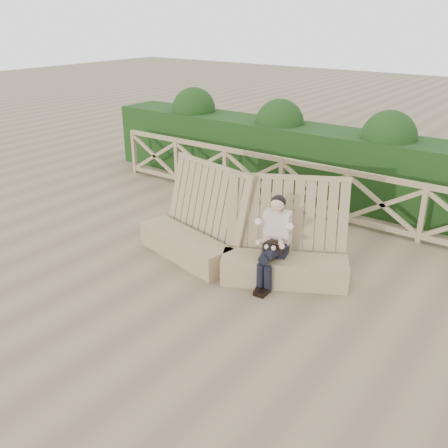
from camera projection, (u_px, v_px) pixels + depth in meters
The scene contains 5 objects.
ground at pixel (204, 286), 7.54m from camera, with size 60.00×60.00×0.00m, color brown.
bench at pixel (235, 245), 7.95m from camera, with size 3.68×1.56×1.55m.
woman at pixel (275, 238), 7.41m from camera, with size 0.48×0.88×1.36m.
guardrail at pixel (312, 190), 9.92m from camera, with size 10.10×0.09×1.10m.
hedge at pixel (338, 166), 10.73m from camera, with size 12.00×1.20×1.50m, color black.
Camera 1 is at (4.13, -5.12, 3.81)m, focal length 40.00 mm.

